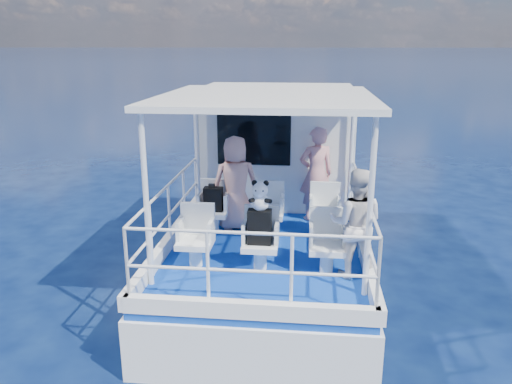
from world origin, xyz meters
TOP-DOWN VIEW (x-y plane):
  - ground at (0.00, 0.00)m, footprint 2000.00×2000.00m
  - hull at (0.00, 1.00)m, footprint 3.00×7.00m
  - deck at (0.00, 1.00)m, footprint 2.90×6.90m
  - cabin at (0.00, 2.30)m, footprint 2.85×2.00m
  - canopy at (0.00, -0.20)m, footprint 3.00×3.20m
  - canopy_posts at (0.00, -0.25)m, footprint 2.77×2.97m
  - railings at (0.00, -0.58)m, footprint 2.84×3.59m
  - seat_port_fwd at (-0.90, 0.20)m, footprint 0.48×0.46m
  - seat_center_fwd at (0.00, 0.20)m, footprint 0.48×0.46m
  - seat_stbd_fwd at (0.90, 0.20)m, footprint 0.48×0.46m
  - seat_port_aft at (-0.90, -1.10)m, footprint 0.48×0.46m
  - seat_center_aft at (0.00, -1.10)m, footprint 0.48×0.46m
  - seat_stbd_aft at (0.90, -1.10)m, footprint 0.48×0.46m
  - passenger_port_fwd at (-0.56, 0.42)m, footprint 0.69×0.58m
  - passenger_stbd_fwd at (0.76, 1.04)m, footprint 0.68×0.54m
  - passenger_stbd_aft at (1.25, -1.18)m, footprint 0.79×0.66m
  - backpack_port at (-0.89, 0.18)m, footprint 0.30×0.17m
  - backpack_center at (-0.01, -1.12)m, footprint 0.32×0.18m
  - compact_camera at (-0.91, 0.19)m, footprint 0.10×0.06m
  - panda at (-0.00, -1.12)m, footprint 0.26×0.22m

SIDE VIEW (x-z plane):
  - ground at x=0.00m, z-range 0.00..0.00m
  - hull at x=0.00m, z-range -0.80..0.80m
  - deck at x=0.00m, z-range 0.80..0.90m
  - seat_port_fwd at x=-0.90m, z-range 0.90..1.28m
  - seat_center_fwd at x=0.00m, z-range 0.90..1.28m
  - seat_stbd_fwd at x=0.90m, z-range 0.90..1.28m
  - seat_port_aft at x=-0.90m, z-range 0.90..1.28m
  - seat_center_aft at x=0.00m, z-range 0.90..1.28m
  - seat_stbd_aft at x=0.90m, z-range 0.90..1.28m
  - railings at x=0.00m, z-range 0.90..1.90m
  - backpack_port at x=-0.89m, z-range 1.28..1.67m
  - backpack_center at x=-0.01m, z-range 1.28..1.75m
  - passenger_stbd_aft at x=1.25m, z-range 0.90..2.37m
  - passenger_port_fwd at x=-0.56m, z-range 0.90..2.46m
  - compact_camera at x=-0.91m, z-range 1.67..1.73m
  - passenger_stbd_fwd at x=0.76m, z-range 0.90..2.54m
  - panda at x=0.00m, z-range 1.75..2.16m
  - cabin at x=0.00m, z-range 0.90..3.10m
  - canopy_posts at x=0.00m, z-range 0.90..3.10m
  - canopy at x=0.00m, z-range 3.10..3.18m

